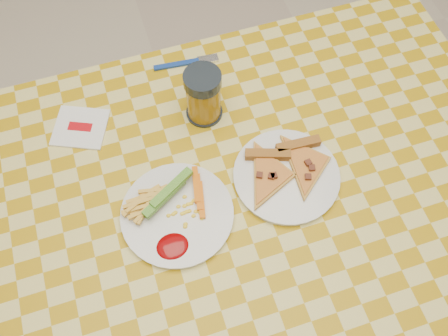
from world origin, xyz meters
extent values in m
plane|color=beige|center=(0.00, 0.00, 0.00)|extent=(8.00, 8.00, 0.00)
cylinder|color=silver|center=(-0.54, 0.34, 0.35)|extent=(0.06, 0.06, 0.71)
cylinder|color=silver|center=(0.54, 0.34, 0.35)|extent=(0.06, 0.06, 0.71)
cube|color=brown|center=(0.00, 0.00, 0.73)|extent=(1.20, 0.80, 0.04)
cylinder|color=silver|center=(-0.13, 0.00, 0.76)|extent=(0.25, 0.25, 0.01)
cylinder|color=silver|center=(0.12, 0.01, 0.76)|extent=(0.29, 0.29, 0.01)
cube|color=#2A6810|center=(-0.14, 0.04, 0.79)|extent=(0.11, 0.09, 0.02)
cube|color=orange|center=(-0.07, 0.03, 0.78)|extent=(0.07, 0.09, 0.02)
ellipsoid|color=#7D0204|center=(-0.16, -0.07, 0.77)|extent=(0.07, 0.06, 0.01)
cube|color=olive|center=(0.09, 0.06, 0.78)|extent=(0.10, 0.05, 0.02)
cube|color=olive|center=(0.16, 0.07, 0.78)|extent=(0.10, 0.03, 0.02)
cylinder|color=black|center=(0.00, 0.23, 0.76)|extent=(0.08, 0.08, 0.01)
cylinder|color=#8E610F|center=(0.00, 0.23, 0.81)|extent=(0.08, 0.08, 0.11)
cylinder|color=black|center=(0.00, 0.23, 0.88)|extent=(0.08, 0.08, 0.03)
cube|color=silver|center=(-0.28, 0.27, 0.76)|extent=(0.15, 0.14, 0.01)
cube|color=#B30A11|center=(-0.28, 0.27, 0.76)|extent=(0.06, 0.04, 0.00)
cube|color=navy|center=(-0.03, 0.38, 0.76)|extent=(0.11, 0.02, 0.01)
cube|color=silver|center=(0.05, 0.37, 0.76)|extent=(0.05, 0.03, 0.00)
camera|label=1|loc=(-0.16, -0.41, 1.71)|focal=40.00mm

